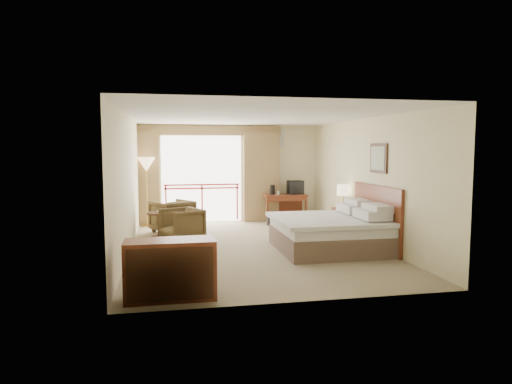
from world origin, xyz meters
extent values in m
plane|color=#83765A|center=(0.00, 0.00, 0.00)|extent=(7.00, 7.00, 0.00)
plane|color=white|center=(0.00, 0.00, 2.70)|extent=(7.00, 7.00, 0.00)
plane|color=beige|center=(0.00, 3.50, 1.35)|extent=(5.00, 0.00, 5.00)
plane|color=beige|center=(0.00, -3.50, 1.35)|extent=(5.00, 0.00, 5.00)
plane|color=beige|center=(-2.50, 0.00, 1.35)|extent=(0.00, 7.00, 7.00)
plane|color=beige|center=(2.50, 0.00, 1.35)|extent=(0.00, 7.00, 7.00)
plane|color=white|center=(-0.80, 3.48, 1.20)|extent=(2.40, 0.00, 2.40)
cube|color=#A8130E|center=(-0.80, 3.46, 0.95)|extent=(2.09, 0.03, 0.04)
cube|color=#A8130E|center=(-0.80, 3.46, 1.05)|extent=(2.09, 0.03, 0.04)
cube|color=#A8130E|center=(-1.79, 3.46, 0.55)|extent=(0.04, 0.03, 1.00)
cube|color=#A8130E|center=(-0.80, 3.46, 0.55)|extent=(0.04, 0.03, 1.00)
cube|color=#A8130E|center=(0.19, 3.46, 0.55)|extent=(0.04, 0.03, 1.00)
cube|color=olive|center=(-2.45, 3.35, 1.25)|extent=(1.00, 0.26, 2.50)
cube|color=olive|center=(0.85, 3.35, 1.25)|extent=(1.00, 0.26, 2.50)
cube|color=olive|center=(-0.80, 3.38, 2.55)|extent=(4.40, 0.22, 0.28)
cube|color=silver|center=(1.30, 3.47, 2.35)|extent=(0.50, 0.04, 0.50)
cube|color=brown|center=(1.45, -0.60, 0.20)|extent=(2.05, 2.00, 0.40)
cube|color=silver|center=(1.45, -0.60, 0.50)|extent=(2.01, 1.96, 0.22)
cube|color=silver|center=(1.40, -0.60, 0.63)|extent=(2.09, 2.06, 0.08)
cube|color=silver|center=(2.15, -1.05, 0.78)|extent=(0.50, 0.75, 0.18)
cube|color=silver|center=(2.15, -0.15, 0.78)|extent=(0.50, 0.75, 0.18)
cube|color=silver|center=(2.28, -1.05, 0.90)|extent=(0.40, 0.70, 0.14)
cube|color=silver|center=(2.28, -0.15, 0.90)|extent=(0.40, 0.70, 0.14)
cube|color=#5A2313|center=(2.46, -0.60, 0.65)|extent=(0.06, 2.10, 1.30)
cube|color=#311B0F|center=(2.48, -0.60, 1.85)|extent=(0.03, 0.72, 0.60)
cube|color=silver|center=(2.46, -0.60, 1.85)|extent=(0.01, 0.60, 0.48)
cube|color=#5A2313|center=(2.32, 0.79, 0.33)|extent=(0.50, 0.58, 0.65)
cylinder|color=tan|center=(2.32, 0.84, 0.69)|extent=(0.12, 0.12, 0.04)
cylinder|color=tan|center=(2.32, 0.84, 0.85)|extent=(0.03, 0.03, 0.32)
cylinder|color=#FFE5B2|center=(2.32, 0.84, 1.08)|extent=(0.30, 0.30, 0.25)
cube|color=black|center=(2.27, 0.64, 0.69)|extent=(0.18, 0.16, 0.07)
cube|color=#5A2313|center=(1.47, 3.03, 0.75)|extent=(1.19, 0.58, 0.05)
cube|color=#5A2313|center=(0.92, 2.79, 0.37)|extent=(0.06, 0.06, 0.73)
cube|color=#5A2313|center=(2.01, 2.79, 0.37)|extent=(0.06, 0.06, 0.73)
cube|color=#5A2313|center=(0.92, 3.28, 0.37)|extent=(0.06, 0.06, 0.73)
cube|color=#5A2313|center=(2.01, 3.28, 0.37)|extent=(0.06, 0.06, 0.73)
cube|color=#5A2313|center=(1.47, 3.28, 0.45)|extent=(1.09, 0.03, 0.55)
cube|color=#5A2313|center=(1.47, 2.78, 0.68)|extent=(1.09, 0.03, 0.12)
cube|color=black|center=(1.77, 3.03, 0.97)|extent=(0.43, 0.33, 0.39)
cube|color=black|center=(1.77, 2.87, 0.97)|extent=(0.39, 0.02, 0.31)
cylinder|color=black|center=(1.12, 3.03, 0.91)|extent=(0.14, 0.14, 0.27)
cylinder|color=white|center=(1.27, 2.98, 0.83)|extent=(0.08, 0.08, 0.10)
cylinder|color=black|center=(0.98, 2.57, 0.16)|extent=(0.26, 0.26, 0.32)
imported|color=#40311C|center=(-1.64, 1.98, 0.00)|extent=(1.19, 1.20, 0.80)
imported|color=#40311C|center=(-1.44, 0.89, 0.00)|extent=(1.06, 1.05, 0.73)
cylinder|color=#311B0F|center=(-1.95, 1.36, 0.57)|extent=(0.54, 0.54, 0.04)
cylinder|color=#311B0F|center=(-1.95, 1.36, 0.29)|extent=(0.07, 0.07, 0.54)
cylinder|color=#311B0F|center=(-1.95, 1.36, 0.02)|extent=(0.39, 0.39, 0.03)
imported|color=white|center=(-1.95, 1.36, 0.60)|extent=(0.25, 0.27, 0.02)
cylinder|color=tan|center=(-2.28, 3.09, 0.02)|extent=(0.30, 0.30, 0.03)
cylinder|color=tan|center=(-2.28, 3.09, 0.79)|extent=(0.03, 0.03, 1.58)
cone|color=#FFE5B2|center=(-2.28, 3.09, 1.63)|extent=(0.46, 0.46, 0.37)
cube|color=#5A2313|center=(-1.72, -3.03, 0.41)|extent=(1.22, 0.51, 0.82)
cube|color=#311B0F|center=(-1.72, -3.28, 0.41)|extent=(1.12, 0.02, 0.71)
camera|label=1|loc=(-1.74, -9.22, 2.04)|focal=32.00mm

